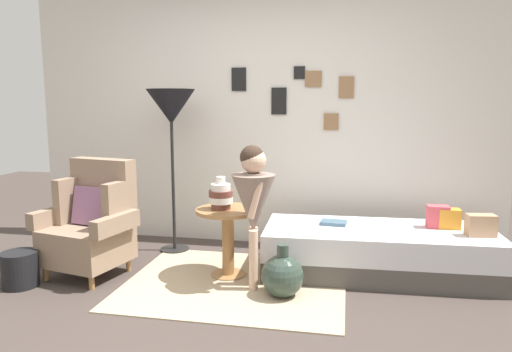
{
  "coord_description": "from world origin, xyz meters",
  "views": [
    {
      "loc": [
        0.88,
        -2.79,
        1.44
      ],
      "look_at": [
        0.15,
        0.95,
        0.85
      ],
      "focal_mm": 33.0,
      "sensor_mm": 36.0,
      "label": 1
    }
  ],
  "objects_px": {
    "book_on_daybed": "(334,223)",
    "magazine_basket": "(20,269)",
    "daybed": "(378,251)",
    "person_child": "(253,198)",
    "side_table": "(228,229)",
    "demijohn_near": "(283,276)",
    "floor_lamp": "(171,111)",
    "armchair": "(92,223)",
    "vase_striped": "(221,196)"
  },
  "relations": [
    {
      "from": "book_on_daybed",
      "to": "magazine_basket",
      "type": "bearing_deg",
      "value": -159.87
    },
    {
      "from": "daybed",
      "to": "person_child",
      "type": "bearing_deg",
      "value": -152.7
    },
    {
      "from": "daybed",
      "to": "magazine_basket",
      "type": "height_order",
      "value": "daybed"
    },
    {
      "from": "person_child",
      "to": "side_table",
      "type": "bearing_deg",
      "value": 140.09
    },
    {
      "from": "daybed",
      "to": "demijohn_near",
      "type": "relative_size",
      "value": 4.75
    },
    {
      "from": "book_on_daybed",
      "to": "demijohn_near",
      "type": "height_order",
      "value": "book_on_daybed"
    },
    {
      "from": "floor_lamp",
      "to": "magazine_basket",
      "type": "xyz_separation_m",
      "value": [
        -0.87,
        -1.11,
        -1.23
      ]
    },
    {
      "from": "book_on_daybed",
      "to": "magazine_basket",
      "type": "distance_m",
      "value": 2.59
    },
    {
      "from": "demijohn_near",
      "to": "book_on_daybed",
      "type": "bearing_deg",
      "value": 63.05
    },
    {
      "from": "armchair",
      "to": "demijohn_near",
      "type": "bearing_deg",
      "value": -6.33
    },
    {
      "from": "vase_striped",
      "to": "demijohn_near",
      "type": "bearing_deg",
      "value": -29.36
    },
    {
      "from": "daybed",
      "to": "side_table",
      "type": "relative_size",
      "value": 3.33
    },
    {
      "from": "side_table",
      "to": "magazine_basket",
      "type": "bearing_deg",
      "value": -161.09
    },
    {
      "from": "vase_striped",
      "to": "demijohn_near",
      "type": "height_order",
      "value": "vase_striped"
    },
    {
      "from": "vase_striped",
      "to": "magazine_basket",
      "type": "xyz_separation_m",
      "value": [
        -1.51,
        -0.51,
        -0.55
      ]
    },
    {
      "from": "floor_lamp",
      "to": "person_child",
      "type": "bearing_deg",
      "value": -39.73
    },
    {
      "from": "book_on_daybed",
      "to": "armchair",
      "type": "bearing_deg",
      "value": -165.86
    },
    {
      "from": "daybed",
      "to": "floor_lamp",
      "type": "distance_m",
      "value": 2.27
    },
    {
      "from": "side_table",
      "to": "demijohn_near",
      "type": "distance_m",
      "value": 0.65
    },
    {
      "from": "daybed",
      "to": "person_child",
      "type": "distance_m",
      "value": 1.22
    },
    {
      "from": "floor_lamp",
      "to": "person_child",
      "type": "height_order",
      "value": "floor_lamp"
    },
    {
      "from": "vase_striped",
      "to": "person_child",
      "type": "xyz_separation_m",
      "value": [
        0.31,
        -0.2,
        0.03
      ]
    },
    {
      "from": "floor_lamp",
      "to": "magazine_basket",
      "type": "relative_size",
      "value": 5.62
    },
    {
      "from": "vase_striped",
      "to": "floor_lamp",
      "type": "height_order",
      "value": "floor_lamp"
    },
    {
      "from": "book_on_daybed",
      "to": "daybed",
      "type": "bearing_deg",
      "value": -9.7
    },
    {
      "from": "demijohn_near",
      "to": "magazine_basket",
      "type": "distance_m",
      "value": 2.08
    },
    {
      "from": "armchair",
      "to": "magazine_basket",
      "type": "distance_m",
      "value": 0.64
    },
    {
      "from": "armchair",
      "to": "floor_lamp",
      "type": "xyz_separation_m",
      "value": [
        0.45,
        0.73,
        0.93
      ]
    },
    {
      "from": "magazine_basket",
      "to": "armchair",
      "type": "bearing_deg",
      "value": 42.4
    },
    {
      "from": "side_table",
      "to": "vase_striped",
      "type": "xyz_separation_m",
      "value": [
        -0.05,
        -0.02,
        0.28
      ]
    },
    {
      "from": "daybed",
      "to": "magazine_basket",
      "type": "xyz_separation_m",
      "value": [
        -2.8,
        -0.82,
        -0.06
      ]
    },
    {
      "from": "demijohn_near",
      "to": "magazine_basket",
      "type": "bearing_deg",
      "value": -174.49
    },
    {
      "from": "armchair",
      "to": "side_table",
      "type": "xyz_separation_m",
      "value": [
        1.15,
        0.15,
        -0.03
      ]
    },
    {
      "from": "armchair",
      "to": "floor_lamp",
      "type": "distance_m",
      "value": 1.26
    },
    {
      "from": "vase_striped",
      "to": "book_on_daybed",
      "type": "relative_size",
      "value": 1.23
    },
    {
      "from": "daybed",
      "to": "side_table",
      "type": "distance_m",
      "value": 1.28
    },
    {
      "from": "armchair",
      "to": "book_on_daybed",
      "type": "bearing_deg",
      "value": 14.14
    },
    {
      "from": "armchair",
      "to": "vase_striped",
      "type": "height_order",
      "value": "armchair"
    },
    {
      "from": "vase_striped",
      "to": "floor_lamp",
      "type": "xyz_separation_m",
      "value": [
        -0.64,
        0.6,
        0.67
      ]
    },
    {
      "from": "side_table",
      "to": "daybed",
      "type": "bearing_deg",
      "value": 13.06
    },
    {
      "from": "side_table",
      "to": "book_on_daybed",
      "type": "xyz_separation_m",
      "value": [
        0.86,
        0.35,
        0.01
      ]
    },
    {
      "from": "armchair",
      "to": "demijohn_near",
      "type": "relative_size",
      "value": 2.39
    },
    {
      "from": "person_child",
      "to": "book_on_daybed",
      "type": "distance_m",
      "value": 0.88
    },
    {
      "from": "daybed",
      "to": "book_on_daybed",
      "type": "relative_size",
      "value": 8.77
    },
    {
      "from": "daybed",
      "to": "side_table",
      "type": "height_order",
      "value": "side_table"
    },
    {
      "from": "vase_striped",
      "to": "book_on_daybed",
      "type": "height_order",
      "value": "vase_striped"
    },
    {
      "from": "armchair",
      "to": "person_child",
      "type": "xyz_separation_m",
      "value": [
        1.4,
        -0.06,
        0.28
      ]
    },
    {
      "from": "daybed",
      "to": "book_on_daybed",
      "type": "bearing_deg",
      "value": 170.3
    },
    {
      "from": "side_table",
      "to": "magazine_basket",
      "type": "distance_m",
      "value": 1.68
    },
    {
      "from": "vase_striped",
      "to": "side_table",
      "type": "bearing_deg",
      "value": 22.89
    }
  ]
}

